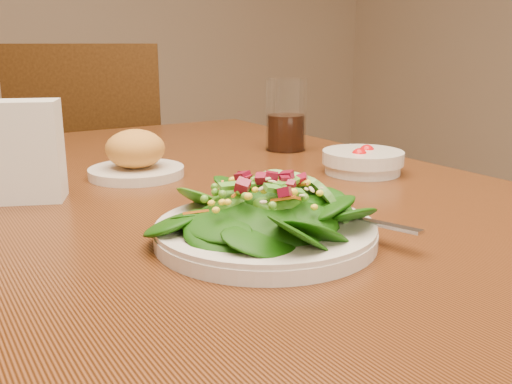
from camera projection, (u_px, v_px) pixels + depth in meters
dining_table at (209, 256)px, 0.88m from camera, size 0.90×1.40×0.75m
chair_far at (97, 191)px, 1.80m from camera, size 0.59×0.59×0.96m
salad_plate at (272, 218)px, 0.64m from camera, size 0.26×0.25×0.07m
bread_plate at (136, 158)px, 0.95m from camera, size 0.16×0.16×0.08m
tomato_bowl at (363, 161)px, 0.98m from camera, size 0.14×0.14×0.05m
drinking_glass at (286, 120)px, 1.17m from camera, size 0.08×0.08×0.15m
napkin_holder at (21, 149)px, 0.80m from camera, size 0.12×0.10×0.14m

